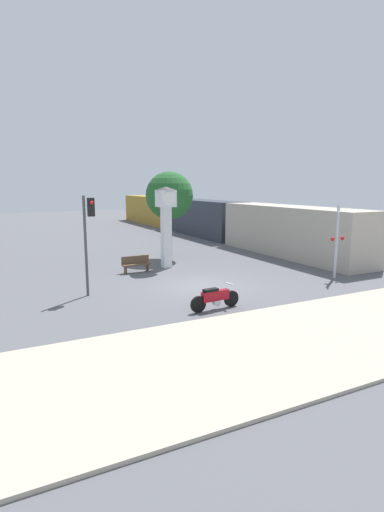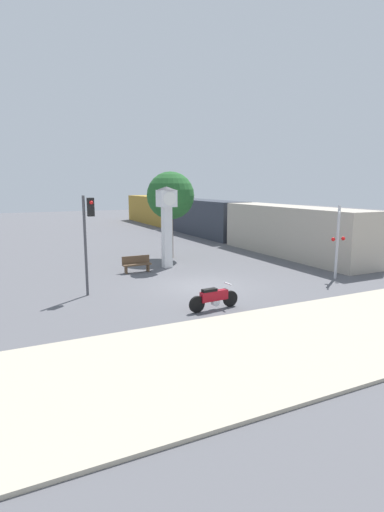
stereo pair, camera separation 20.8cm
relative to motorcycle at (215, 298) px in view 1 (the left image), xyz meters
name	(u,v)px [view 1 (the left image)]	position (x,y,z in m)	size (l,w,h in m)	color
ground_plane	(203,286)	(1.29, 3.42, -0.47)	(120.00, 120.00, 0.00)	#56565B
sidewalk_strip	(312,337)	(1.29, -4.00, -0.42)	(36.00, 6.00, 0.10)	#B2A893
motorcycle	(215,298)	(0.00, 0.00, 0.00)	(2.22, 0.48, 0.98)	black
clock_tower	(166,214)	(1.51, 8.39, 2.67)	(1.16, 1.16, 4.75)	white
freight_train	(200,217)	(10.81, 21.64, 1.23)	(2.80, 39.54, 3.40)	#ADA393
traffic_light	(88,228)	(-3.89, 4.28, 2.55)	(0.50, 0.35, 4.40)	#47474C
railroad_crossing_signal	(337,239)	(8.31, 1.81, 1.61)	(0.90, 0.82, 3.82)	#B7B7BC
street_tree	(169,196)	(2.96, 11.19, 3.66)	(3.12, 3.12, 5.71)	brown
bench	(136,264)	(-0.56, 7.88, 0.02)	(1.60, 0.44, 0.92)	brown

